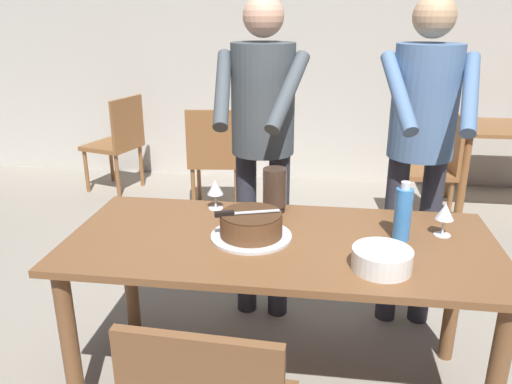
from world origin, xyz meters
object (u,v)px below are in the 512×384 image
Objects in this scene: wine_glass_far at (445,213)px; water_bottle at (403,213)px; background_chair_1 at (434,164)px; main_dining_table at (280,262)px; background_table at (511,145)px; background_chair_0 at (215,155)px; person_cutting_cake at (263,129)px; background_chair_2 at (118,140)px; cake_knife at (234,213)px; person_standing_beside at (422,132)px; plate_stack at (382,259)px; wine_glass_near at (215,188)px; hurricane_lamp at (275,190)px; cake_on_platter at (251,226)px.

wine_glass_far is 0.19m from water_bottle.
water_bottle is 0.28× the size of background_chair_1.
main_dining_table reaches higher than background_table.
water_bottle is at bearing -117.05° from background_table.
background_chair_0 and background_chair_1 have the same top height.
background_chair_1 is (1.19, 1.51, -0.58)m from person_cutting_cake.
background_chair_2 reaches higher than main_dining_table.
cake_knife is 0.15× the size of person_standing_beside.
cake_knife is 3.02m from background_chair_2.
background_chair_1 is (0.54, 2.05, -0.37)m from water_bottle.
background_chair_2 is at bearing 130.08° from person_cutting_cake.
background_chair_2 is at bearing 141.91° from person_standing_beside.
wine_glass_near reaches higher than plate_stack.
background_chair_0 is at bearing 111.23° from person_cutting_cake.
person_cutting_cake reaches higher than hurricane_lamp.
wine_glass_far is at bearing 18.61° from water_bottle.
person_cutting_cake reaches higher than background_chair_2.
background_chair_0 reaches higher than wine_glass_near.
wine_glass_far is (0.86, 0.16, -0.01)m from cake_knife.
cake_on_platter reaches higher than main_dining_table.
background_chair_2 reaches higher than plate_stack.
wine_glass_far is 0.08× the size of person_standing_beside.
hurricane_lamp is 0.12× the size of person_cutting_cake.
background_chair_1 is at bearing 64.01° from main_dining_table.
hurricane_lamp is at bearing 156.79° from water_bottle.
cake_knife is at bearing -75.64° from background_chair_0.
background_table is at bearing 46.51° from wine_glass_near.
cake_knife reaches higher than plate_stack.
background_table is (1.84, 2.47, -0.22)m from cake_on_platter.
person_standing_beside reaches higher than background_chair_1.
plate_stack is 0.68m from hurricane_lamp.
background_table is 0.77m from background_chair_1.
water_bottle reaches higher than wine_glass_near.
plate_stack is (0.51, -0.20, -0.01)m from cake_on_platter.
plate_stack is at bearing -17.37° from cake_knife.
water_bottle reaches higher than background_table.
main_dining_table is 3.08m from background_chair_2.
wine_glass_near is 0.16× the size of background_chair_2.
background_chair_0 reaches higher than background_table.
cake_knife is 0.26× the size of background_table.
wine_glass_near is at bearing -160.82° from person_standing_beside.
background_table is 2.49m from background_chair_0.
cake_knife is 1.05× the size of water_bottle.
background_chair_2 is (-2.26, 2.45, -0.37)m from water_bottle.
cake_on_platter is at bearing -126.67° from background_table.
water_bottle is 2.43m from background_chair_0.
main_dining_table is at bearing -115.99° from background_chair_1.
cake_on_platter is 3.09m from background_table.
wine_glass_near is 0.08× the size of person_standing_beside.
background_chair_1 is at bearing 58.99° from hurricane_lamp.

